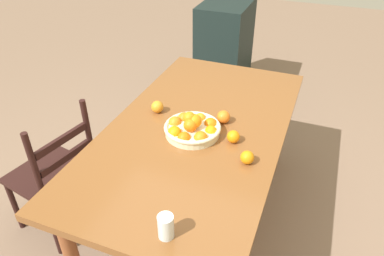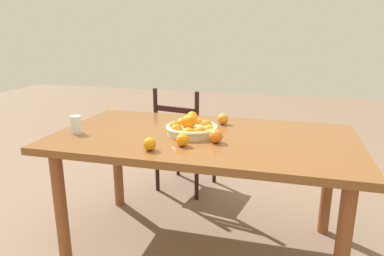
# 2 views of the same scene
# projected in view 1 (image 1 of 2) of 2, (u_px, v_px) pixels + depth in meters

# --- Properties ---
(ground_plane) EXTENTS (12.00, 12.00, 0.00)m
(ground_plane) POSITION_uv_depth(u_px,v_px,m) (196.00, 217.00, 2.58)
(ground_plane) COLOR #7E6451
(dining_table) EXTENTS (1.86, 1.01, 0.78)m
(dining_table) POSITION_uv_depth(u_px,v_px,m) (197.00, 139.00, 2.20)
(dining_table) COLOR brown
(dining_table) RESTS_ON ground
(chair_near_window) EXTENTS (0.53, 0.53, 0.94)m
(chair_near_window) POSITION_uv_depth(u_px,v_px,m) (55.00, 175.00, 2.30)
(chair_near_window) COLOR black
(chair_near_window) RESTS_ON ground
(cabinet) EXTENTS (0.67, 0.47, 0.99)m
(cabinet) POSITION_uv_depth(u_px,v_px,m) (224.00, 50.00, 3.88)
(cabinet) COLOR black
(cabinet) RESTS_ON ground
(fruit_bowl) EXTENTS (0.33, 0.33, 0.14)m
(fruit_bowl) POSITION_uv_depth(u_px,v_px,m) (192.00, 128.00, 2.06)
(fruit_bowl) COLOR beige
(fruit_bowl) RESTS_ON dining_table
(orange_loose_0) EXTENTS (0.08, 0.08, 0.08)m
(orange_loose_0) POSITION_uv_depth(u_px,v_px,m) (223.00, 117.00, 2.17)
(orange_loose_0) COLOR orange
(orange_loose_0) RESTS_ON dining_table
(orange_loose_1) EXTENTS (0.07, 0.07, 0.07)m
(orange_loose_1) POSITION_uv_depth(u_px,v_px,m) (233.00, 137.00, 2.00)
(orange_loose_1) COLOR orange
(orange_loose_1) RESTS_ON dining_table
(orange_loose_2) EXTENTS (0.08, 0.08, 0.08)m
(orange_loose_2) POSITION_uv_depth(u_px,v_px,m) (157.00, 107.00, 2.27)
(orange_loose_2) COLOR orange
(orange_loose_2) RESTS_ON dining_table
(orange_loose_3) EXTENTS (0.07, 0.07, 0.07)m
(orange_loose_3) POSITION_uv_depth(u_px,v_px,m) (247.00, 157.00, 1.85)
(orange_loose_3) COLOR orange
(orange_loose_3) RESTS_ON dining_table
(drinking_glass) EXTENTS (0.07, 0.07, 0.11)m
(drinking_glass) POSITION_uv_depth(u_px,v_px,m) (166.00, 226.00, 1.46)
(drinking_glass) COLOR silver
(drinking_glass) RESTS_ON dining_table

